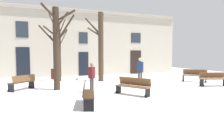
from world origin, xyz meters
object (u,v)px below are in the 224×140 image
object	(u,v)px
tree_foreground	(56,45)
bench_near_center_tree	(133,86)
tree_near_facade	(59,51)
bench_back_to_back_right	(213,79)
bench_back_to_back_left	(87,93)
person_crossing_plaza	(140,70)
bench_by_litter_bin	(22,82)
person_by_shop_door	(92,76)
tree_left_of_center	(100,44)
litter_bin	(54,74)
bench_far_corner	(195,75)

from	to	relation	value
tree_foreground	bench_near_center_tree	world-z (taller)	tree_foreground
tree_foreground	tree_near_facade	size ratio (longest dim) A/B	0.96
bench_back_to_back_right	bench_back_to_back_left	world-z (taller)	bench_back_to_back_left
bench_back_to_back_right	person_crossing_plaza	size ratio (longest dim) A/B	0.98
person_crossing_plaza	tree_foreground	bearing A→B (deg)	49.68
bench_by_litter_bin	bench_back_to_back_left	xyz separation A→B (m)	(2.48, -4.78, 0.05)
bench_near_center_tree	person_by_shop_door	size ratio (longest dim) A/B	1.13
tree_foreground	person_crossing_plaza	bearing A→B (deg)	-0.33
bench_near_center_tree	bench_back_to_back_left	bearing A→B (deg)	-94.91
tree_near_facade	bench_by_litter_bin	xyz separation A→B (m)	(-2.49, -3.29, -1.85)
tree_foreground	bench_near_center_tree	distance (m)	4.87
tree_left_of_center	bench_near_center_tree	xyz separation A→B (m)	(-0.23, -5.73, -2.31)
litter_bin	person_crossing_plaza	distance (m)	7.37
bench_by_litter_bin	tree_foreground	bearing A→B (deg)	115.23
bench_back_to_back_left	person_by_shop_door	distance (m)	2.80
bench_by_litter_bin	bench_near_center_tree	bearing A→B (deg)	99.99
bench_back_to_back_right	bench_by_litter_bin	world-z (taller)	bench_back_to_back_right
litter_bin	person_by_shop_door	world-z (taller)	person_by_shop_door
bench_back_to_back_right	person_by_shop_door	xyz separation A→B (m)	(-7.77, 0.71, 0.42)
tree_foreground	tree_near_facade	xyz separation A→B (m)	(0.67, 3.93, -0.22)
litter_bin	bench_back_to_back_right	bearing A→B (deg)	-40.29
bench_near_center_tree	bench_back_to_back_right	world-z (taller)	bench_back_to_back_right
tree_near_facade	bench_back_to_back_left	distance (m)	8.26
bench_by_litter_bin	person_by_shop_door	xyz separation A→B (m)	(3.42, -2.17, 0.43)
bench_back_to_back_right	bench_by_litter_bin	bearing A→B (deg)	-176.92
bench_by_litter_bin	tree_left_of_center	bearing A→B (deg)	156.72
tree_left_of_center	bench_back_to_back_right	distance (m)	8.05
person_by_shop_door	bench_back_to_back_left	bearing A→B (deg)	22.31
person_by_shop_door	bench_far_corner	bearing A→B (deg)	141.23
person_crossing_plaza	tree_left_of_center	bearing A→B (deg)	-7.84
litter_bin	bench_back_to_back_left	bearing A→B (deg)	-88.28
tree_left_of_center	litter_bin	size ratio (longest dim) A/B	6.22
tree_left_of_center	bench_back_to_back_right	xyz separation A→B (m)	(5.82, -5.06, -2.30)
tree_left_of_center	person_crossing_plaza	distance (m)	3.80
bench_back_to_back_right	tree_left_of_center	bearing A→B (deg)	156.50
bench_near_center_tree	person_crossing_plaza	world-z (taller)	person_crossing_plaza
bench_by_litter_bin	person_by_shop_door	size ratio (longest dim) A/B	0.91
litter_bin	bench_near_center_tree	distance (m)	8.80
tree_left_of_center	bench_back_to_back_left	size ratio (longest dim) A/B	2.72
person_by_shop_door	person_crossing_plaza	bearing A→B (deg)	153.82
bench_by_litter_bin	bench_far_corner	xyz separation A→B (m)	(11.63, -0.84, 0.03)
tree_near_facade	bench_back_to_back_right	xyz separation A→B (m)	(8.70, -6.17, -1.83)
litter_bin	bench_by_litter_bin	bearing A→B (deg)	-114.85
bench_far_corner	bench_back_to_back_left	world-z (taller)	bench_back_to_back_left
bench_near_center_tree	bench_by_litter_bin	world-z (taller)	bench_near_center_tree
bench_back_to_back_right	bench_back_to_back_left	bearing A→B (deg)	-150.18
bench_back_to_back_left	tree_near_facade	bearing A→B (deg)	15.77
bench_back_to_back_right	person_crossing_plaza	distance (m)	4.63
bench_back_to_back_right	person_crossing_plaza	world-z (taller)	person_crossing_plaza
person_by_shop_door	litter_bin	bearing A→B (deg)	-127.99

